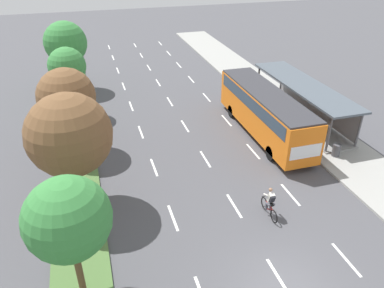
# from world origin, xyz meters

# --- Properties ---
(median_strip) EXTENTS (2.60, 52.00, 0.12)m
(median_strip) POSITION_xyz_m (-8.30, 20.00, 0.06)
(median_strip) COLOR #4C7038
(median_strip) RESTS_ON ground
(sidewalk_right) EXTENTS (4.50, 52.00, 0.15)m
(sidewalk_right) POSITION_xyz_m (9.25, 20.00, 0.07)
(sidewalk_right) COLOR #9E9E99
(sidewalk_right) RESTS_ON ground
(lane_divider_left) EXTENTS (0.14, 47.87, 0.01)m
(lane_divider_left) POSITION_xyz_m (-3.50, 18.44, 0.00)
(lane_divider_left) COLOR white
(lane_divider_left) RESTS_ON ground
(lane_divider_center) EXTENTS (0.14, 47.87, 0.01)m
(lane_divider_center) POSITION_xyz_m (0.00, 18.44, 0.00)
(lane_divider_center) COLOR white
(lane_divider_center) RESTS_ON ground
(lane_divider_right) EXTENTS (0.14, 47.87, 0.01)m
(lane_divider_right) POSITION_xyz_m (3.50, 18.44, 0.00)
(lane_divider_right) COLOR white
(lane_divider_right) RESTS_ON ground
(bus_shelter) EXTENTS (2.90, 11.70, 2.86)m
(bus_shelter) POSITION_xyz_m (9.53, 14.48, 1.87)
(bus_shelter) COLOR gray
(bus_shelter) RESTS_ON sidewalk_right
(bus) EXTENTS (2.54, 11.29, 3.37)m
(bus) POSITION_xyz_m (5.25, 13.00, 2.07)
(bus) COLOR orange
(bus) RESTS_ON ground
(cyclist) EXTENTS (0.46, 1.82, 1.71)m
(cyclist) POSITION_xyz_m (1.46, 4.48, 0.79)
(cyclist) COLOR black
(cyclist) RESTS_ON ground
(median_tree_nearest) EXTENTS (3.24, 3.24, 5.62)m
(median_tree_nearest) POSITION_xyz_m (-8.20, 2.14, 4.11)
(median_tree_nearest) COLOR brown
(median_tree_nearest) RESTS_ON median_strip
(median_tree_second) EXTENTS (4.32, 4.32, 6.44)m
(median_tree_second) POSITION_xyz_m (-8.08, 8.25, 4.39)
(median_tree_second) COLOR brown
(median_tree_second) RESTS_ON median_strip
(median_tree_third) EXTENTS (3.72, 3.72, 5.80)m
(median_tree_third) POSITION_xyz_m (-8.28, 14.35, 4.06)
(median_tree_third) COLOR brown
(median_tree_third) RESTS_ON median_strip
(median_tree_fourth) EXTENTS (2.92, 2.92, 5.55)m
(median_tree_fourth) POSITION_xyz_m (-8.22, 20.46, 4.19)
(median_tree_fourth) COLOR brown
(median_tree_fourth) RESTS_ON median_strip
(median_tree_fifth) EXTENTS (3.87, 3.87, 6.35)m
(median_tree_fifth) POSITION_xyz_m (-8.31, 26.57, 4.52)
(median_tree_fifth) COLOR brown
(median_tree_fifth) RESTS_ON median_strip
(trash_bin) EXTENTS (0.52, 0.52, 0.85)m
(trash_bin) POSITION_xyz_m (8.45, 8.52, 0.57)
(trash_bin) COLOR #4C4C51
(trash_bin) RESTS_ON sidewalk_right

